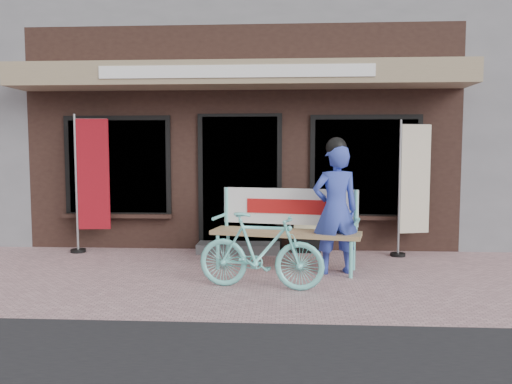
# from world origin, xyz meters

# --- Properties ---
(ground) EXTENTS (70.00, 70.00, 0.00)m
(ground) POSITION_xyz_m (0.00, 0.00, 0.00)
(ground) COLOR #B68B8F
(ground) RESTS_ON ground
(storefront) EXTENTS (7.00, 6.77, 6.00)m
(storefront) POSITION_xyz_m (0.00, 4.96, 2.99)
(storefront) COLOR black
(storefront) RESTS_ON ground
(bench) EXTENTS (2.07, 0.91, 1.09)m
(bench) POSITION_xyz_m (0.76, 0.75, 0.64)
(bench) COLOR #6FDAD0
(bench) RESTS_ON ground
(person) EXTENTS (0.68, 0.52, 1.78)m
(person) POSITION_xyz_m (1.39, 0.49, 0.88)
(person) COLOR #3345B0
(person) RESTS_ON ground
(bicycle) EXTENTS (1.53, 0.66, 0.89)m
(bicycle) POSITION_xyz_m (0.45, -0.31, 0.45)
(bicycle) COLOR #6FDAD0
(bicycle) RESTS_ON ground
(nobori_red) EXTENTS (0.64, 0.26, 2.18)m
(nobori_red) POSITION_xyz_m (-2.33, 1.64, 1.12)
(nobori_red) COLOR gray
(nobori_red) RESTS_ON ground
(nobori_cream) EXTENTS (0.62, 0.27, 2.07)m
(nobori_cream) POSITION_xyz_m (2.66, 1.66, 1.07)
(nobori_cream) COLOR gray
(nobori_cream) RESTS_ON ground
(menu_stand) EXTENTS (0.46, 0.11, 0.92)m
(menu_stand) POSITION_xyz_m (1.06, 1.77, 0.47)
(menu_stand) COLOR black
(menu_stand) RESTS_ON ground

